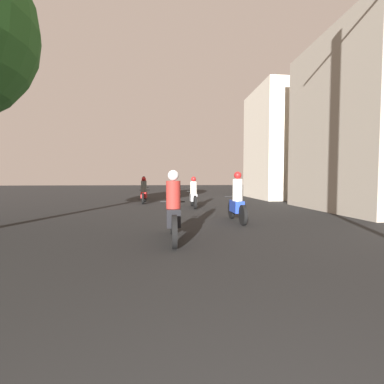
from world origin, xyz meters
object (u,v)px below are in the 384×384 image
object	(u,v)px
motorcycle_blue	(237,202)
building_right_far	(283,145)
building_right_near	(379,124)
motorcycle_silver	(193,195)
motorcycle_black	(173,212)
motorcycle_red	(144,193)
motorcycle_white	(144,190)

from	to	relation	value
motorcycle_blue	building_right_far	world-z (taller)	building_right_far
building_right_far	building_right_near	bearing A→B (deg)	-84.20
motorcycle_silver	building_right_near	xyz separation A→B (m)	(7.94, -1.95, 3.17)
motorcycle_black	building_right_far	size ratio (longest dim) A/B	0.27
motorcycle_blue	motorcycle_red	bearing A→B (deg)	113.18
motorcycle_blue	building_right_far	bearing A→B (deg)	53.83
motorcycle_black	motorcycle_white	distance (m)	12.73
motorcycle_silver	motorcycle_red	world-z (taller)	motorcycle_red
motorcycle_silver	motorcycle_red	distance (m)	3.69
motorcycle_silver	motorcycle_red	bearing A→B (deg)	135.82
motorcycle_white	building_right_near	world-z (taller)	building_right_near
building_right_near	building_right_far	size ratio (longest dim) A/B	0.97
motorcycle_red	building_right_near	distance (m)	11.92
motorcycle_black	motorcycle_white	world-z (taller)	motorcycle_white
motorcycle_red	motorcycle_white	world-z (taller)	motorcycle_white
motorcycle_silver	motorcycle_white	xyz separation A→B (m)	(-2.88, 6.01, 0.02)
motorcycle_black	motorcycle_silver	size ratio (longest dim) A/B	1.05
motorcycle_silver	motorcycle_white	distance (m)	6.66
motorcycle_blue	motorcycle_black	bearing A→B (deg)	-136.69
motorcycle_silver	motorcycle_blue	bearing A→B (deg)	-76.41
motorcycle_black	building_right_near	bearing A→B (deg)	29.20
motorcycle_red	building_right_far	distance (m)	10.72
motorcycle_blue	building_right_near	distance (m)	8.00
building_right_near	motorcycle_red	bearing A→B (deg)	156.55
motorcycle_blue	motorcycle_white	world-z (taller)	motorcycle_blue
motorcycle_red	building_right_near	bearing A→B (deg)	-25.23
motorcycle_blue	building_right_near	bearing A→B (deg)	14.62
motorcycle_black	motorcycle_red	distance (m)	9.35
motorcycle_red	motorcycle_white	size ratio (longest dim) A/B	1.00
motorcycle_black	building_right_near	size ratio (longest dim) A/B	0.28
motorcycle_silver	motorcycle_red	size ratio (longest dim) A/B	1.03
motorcycle_black	motorcycle_white	bearing A→B (deg)	99.77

